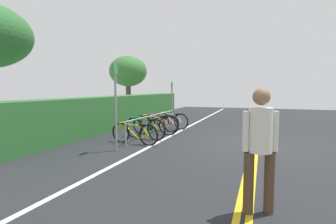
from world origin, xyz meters
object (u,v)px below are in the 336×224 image
Objects in this scene: bicycle_0 at (134,133)px; bicycle_4 at (172,121)px; sign_post_near at (116,99)px; sign_post_far at (172,99)px; bicycle_1 at (145,128)px; bike_rack at (154,120)px; tree_mid at (128,72)px; bicycle_2 at (155,125)px; bicycle_3 at (159,123)px; pedestrian at (260,142)px.

bicycle_0 is 3.47m from bicycle_4.
sign_post_far is at bearing 2.87° from sign_post_near.
bicycle_4 is (2.59, -0.10, -0.02)m from bicycle_1.
tree_mid is (5.71, 4.07, 2.19)m from bike_rack.
bicycle_0 is 0.70× the size of sign_post_near.
bike_rack is at bearing 2.23° from bicycle_1.
bicycle_2 reaches higher than bicycle_3.
tree_mid is at bearing 36.01° from bicycle_2.
pedestrian is at bearing -134.38° from bicycle_0.
tree_mid is at bearing 35.32° from pedestrian.
bicycle_3 is at bearing 7.98° from bike_rack.
bicycle_1 is at bearing 39.78° from pedestrian.
bicycle_1 is at bearing 2.52° from bicycle_0.
sign_post_near is at bearing 178.56° from bicycle_4.
bicycle_4 reaches higher than bicycle_0.
bicycle_0 is 0.98× the size of bicycle_3.
bike_rack is 1.77m from bicycle_0.
bike_rack is at bearing -172.02° from bicycle_3.
bicycle_4 is (1.71, -0.14, -0.23)m from bike_rack.
bicycle_3 is 0.72× the size of sign_post_near.
sign_post_near is at bearing -177.13° from sign_post_far.
pedestrian is at bearing -140.22° from bicycle_1.
bicycle_0 is 0.46× the size of tree_mid.
bike_rack is 2.58× the size of bicycle_0.
bicycle_3 is at bearing 11.29° from bicycle_2.
sign_post_near is (-2.83, 0.02, 1.10)m from bicycle_2.
bike_rack is 7.35m from tree_mid.
bicycle_1 is 0.93m from bicycle_2.
sign_post_far is at bearing -126.29° from tree_mid.
tree_mid is (4.81, 3.94, 2.43)m from bicycle_3.
bicycle_1 is 1.79m from bicycle_3.
sign_post_far reaches higher than bicycle_1.
bicycle_3 is at bearing 162.06° from bicycle_4.
bicycle_4 is at bearing -4.55° from bike_rack.
bicycle_4 is 0.94× the size of pedestrian.
bike_rack is 2.53× the size of bicycle_3.
bicycle_1 is 0.69× the size of sign_post_near.
tree_mid is (4.00, 4.20, 2.42)m from bicycle_4.
pedestrian is at bearing -153.91° from sign_post_far.
sign_post_near reaches higher than bike_rack.
bicycle_4 reaches higher than bicycle_3.
sign_post_far is at bearing 6.08° from bicycle_2.
bicycle_0 is 1.05× the size of bicycle_4.
tree_mid is (11.14, 7.89, 1.75)m from pedestrian.
pedestrian is at bearing -144.83° from bike_rack.
bicycle_3 is 0.47× the size of tree_mid.
pedestrian is 0.47× the size of tree_mid.
sign_post_near is (-1.90, 0.01, 1.10)m from bicycle_1.
sign_post_near reaches higher than bicycle_1.
sign_post_far is (2.01, 0.14, 0.91)m from bicycle_3.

